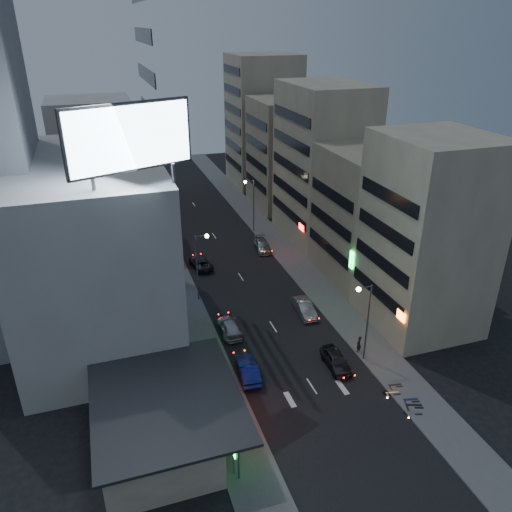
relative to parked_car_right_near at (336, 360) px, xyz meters
name	(u,v)px	position (x,y,z in m)	size (l,w,h in m)	color
ground	(332,417)	(-3.25, -5.86, -0.76)	(180.00, 180.00, 0.00)	black
sidewalk_left	(173,272)	(-11.25, 24.14, -0.70)	(4.00, 120.00, 0.12)	#4C4C4F
sidewalk_right	(288,255)	(4.75, 24.14, -0.70)	(4.00, 120.00, 0.12)	#4C4C4F
food_court	(156,420)	(-17.15, -3.86, 1.23)	(11.00, 13.00, 3.88)	#B9AF91
white_building	(93,248)	(-20.25, 14.14, 8.24)	(14.00, 24.00, 18.00)	#AFAFAA
shophouse_near	(427,235)	(11.75, 4.64, 9.24)	(10.00, 11.00, 20.00)	#B9AF91
shophouse_mid	(371,215)	(12.25, 16.14, 7.24)	(11.00, 12.00, 16.00)	tan
shophouse_far	(323,164)	(11.75, 29.14, 10.24)	(10.00, 14.00, 22.00)	#B9AF91
far_left_a	(97,171)	(-18.75, 39.14, 9.24)	(11.00, 10.00, 20.00)	#AFAFAA
far_left_b	(93,166)	(-19.25, 52.14, 6.74)	(12.00, 10.00, 15.00)	gray
far_right_a	(287,154)	(12.25, 44.14, 8.24)	(11.00, 12.00, 18.00)	tan
far_right_b	(263,121)	(12.75, 58.14, 11.24)	(12.00, 12.00, 24.00)	#B9AF91
billboard	(130,138)	(-16.24, 4.12, 20.90)	(9.52, 3.75, 6.20)	#595B60
street_lamp_right_near	(365,312)	(2.66, 0.14, 4.61)	(1.60, 0.44, 8.02)	#595B60
street_lamp_left	(200,258)	(-9.15, 16.14, 4.61)	(1.60, 0.44, 8.02)	#595B60
street_lamp_right_far	(251,198)	(2.66, 34.14, 4.61)	(1.60, 0.44, 8.02)	#595B60
parked_car_right_near	(336,360)	(0.00, 0.00, 0.00)	(1.79, 4.45, 1.52)	#28272C
parked_car_right_mid	(305,308)	(0.93, 9.52, -0.01)	(1.57, 4.51, 1.49)	#ADB0B5
parked_car_left	(201,263)	(-7.47, 24.39, -0.10)	(2.18, 4.73, 1.32)	#26252A
parked_car_right_far	(263,245)	(2.04, 27.04, -0.07)	(1.93, 4.75, 1.38)	#9FA3A7
road_car_blue	(248,369)	(-8.25, 1.24, 0.02)	(1.65, 4.74, 1.56)	navy
road_car_silver	(230,327)	(-7.92, 8.58, -0.05)	(1.97, 4.86, 1.41)	#ACAEB5
person	(359,344)	(3.11, 1.30, 0.23)	(0.63, 0.42, 1.74)	black
scooter_black_a	(423,398)	(4.58, -7.00, -0.01)	(2.05, 0.68, 1.26)	black
scooter_silver_a	(421,406)	(4.00, -7.66, -0.11)	(1.74, 0.58, 1.06)	#A6AAAE
scooter_blue	(418,393)	(4.69, -6.24, -0.05)	(1.92, 0.64, 1.17)	navy
scooter_black_b	(401,378)	(4.40, -4.12, -0.10)	(1.76, 0.59, 1.07)	black
scooter_silver_b	(399,386)	(3.65, -4.98, -0.09)	(1.78, 0.59, 1.09)	#A0A2A8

